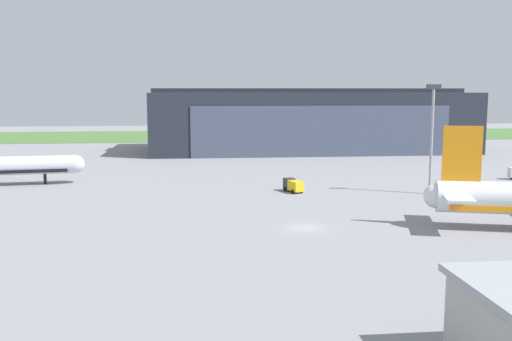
% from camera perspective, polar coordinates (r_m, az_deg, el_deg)
% --- Properties ---
extents(ground_plane, '(440.00, 440.00, 0.00)m').
position_cam_1_polar(ground_plane, '(73.35, 4.95, -5.72)').
color(ground_plane, gray).
extents(grass_field_strip, '(440.00, 56.00, 0.08)m').
position_cam_1_polar(grass_field_strip, '(223.09, -2.47, 3.50)').
color(grass_field_strip, '#497236').
rests_on(grass_field_strip, ground_plane).
extents(maintenance_hangar, '(90.14, 37.03, 17.93)m').
position_cam_1_polar(maintenance_hangar, '(169.03, 5.26, 4.93)').
color(maintenance_hangar, '#232833').
rests_on(maintenance_hangar, ground_plane).
extents(baggage_tug, '(3.12, 4.70, 2.24)m').
position_cam_1_polar(baggage_tug, '(98.67, 3.70, -1.47)').
color(baggage_tug, '#2D2D33').
rests_on(baggage_tug, ground_plane).
extents(apron_light_mast, '(2.40, 0.50, 18.33)m').
position_cam_1_polar(apron_light_mast, '(100.07, 17.08, 3.87)').
color(apron_light_mast, '#99999E').
rests_on(apron_light_mast, ground_plane).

